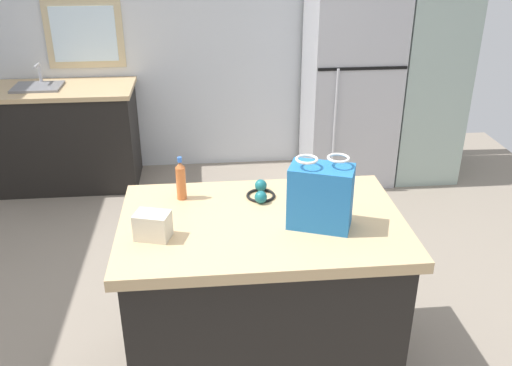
{
  "coord_description": "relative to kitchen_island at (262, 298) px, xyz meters",
  "views": [
    {
      "loc": [
        0.03,
        -2.54,
        2.24
      ],
      "look_at": [
        0.29,
        0.08,
        0.98
      ],
      "focal_mm": 39.31,
      "sensor_mm": 36.0,
      "label": 1
    }
  ],
  "objects": [
    {
      "name": "shopping_bag",
      "position": [
        0.26,
        -0.08,
        0.61
      ],
      "size": [
        0.32,
        0.25,
        0.34
      ],
      "color": "#236BAD",
      "rests_on": "kitchen_island"
    },
    {
      "name": "sink_counter",
      "position": [
        -1.49,
        2.53,
        -0.0
      ],
      "size": [
        1.25,
        0.65,
        1.1
      ],
      "color": "black",
      "rests_on": "ground"
    },
    {
      "name": "back_wall",
      "position": [
        -0.3,
        2.91,
        0.89
      ],
      "size": [
        5.21,
        0.13,
        2.73
      ],
      "color": "silver",
      "rests_on": "ground"
    },
    {
      "name": "bottle",
      "position": [
        -0.39,
        0.26,
        0.56
      ],
      "size": [
        0.05,
        0.05,
        0.23
      ],
      "color": "#C66633",
      "rests_on": "kitchen_island"
    },
    {
      "name": "kitchen_island",
      "position": [
        0.0,
        0.0,
        0.0
      ],
      "size": [
        1.36,
        0.88,
        0.93
      ],
      "color": "black",
      "rests_on": "ground"
    },
    {
      "name": "tall_cabinet",
      "position": [
        1.75,
        2.48,
        0.63
      ],
      "size": [
        0.59,
        0.67,
        2.21
      ],
      "color": "#9EB2A8",
      "rests_on": "ground"
    },
    {
      "name": "ear_defenders",
      "position": [
        0.02,
        0.24,
        0.48
      ],
      "size": [
        0.16,
        0.2,
        0.06
      ],
      "color": "black",
      "rests_on": "kitchen_island"
    },
    {
      "name": "ground",
      "position": [
        -0.29,
        0.22,
        -0.47
      ],
      "size": [
        6.47,
        6.47,
        0.0
      ],
      "primitive_type": "plane",
      "color": "gray"
    },
    {
      "name": "small_box",
      "position": [
        -0.5,
        -0.12,
        0.52
      ],
      "size": [
        0.18,
        0.15,
        0.12
      ],
      "primitive_type": "cube",
      "rotation": [
        0.0,
        0.0,
        -0.29
      ],
      "color": "beige",
      "rests_on": "kitchen_island"
    },
    {
      "name": "refrigerator",
      "position": [
        1.06,
        2.48,
        0.43
      ],
      "size": [
        0.76,
        0.75,
        1.8
      ],
      "color": "#B7B7BC",
      "rests_on": "ground"
    }
  ]
}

